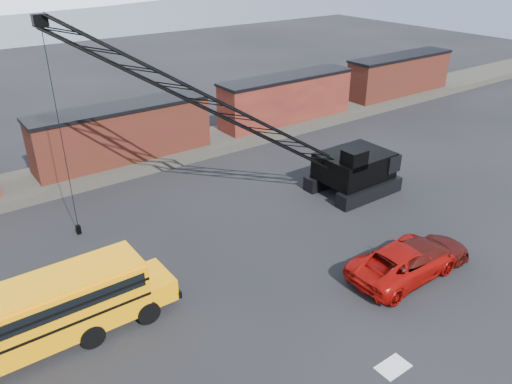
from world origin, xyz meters
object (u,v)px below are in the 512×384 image
(school_bus, at_px, (34,316))
(maroon_suv, at_px, (424,255))
(crawler_crane, at_px, (214,105))
(red_pickup, at_px, (404,261))

(school_bus, xyz_separation_m, maroon_suv, (18.09, -5.86, -0.95))
(school_bus, bearing_deg, crawler_crane, 24.64)
(school_bus, height_order, crawler_crane, crawler_crane)
(red_pickup, distance_m, crawler_crane, 13.68)
(red_pickup, height_order, maroon_suv, red_pickup)
(school_bus, relative_size, crawler_crane, 0.56)
(school_bus, relative_size, red_pickup, 1.80)
(maroon_suv, bearing_deg, school_bus, 74.47)
(school_bus, distance_m, crawler_crane, 14.82)
(red_pickup, distance_m, maroon_suv, 1.38)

